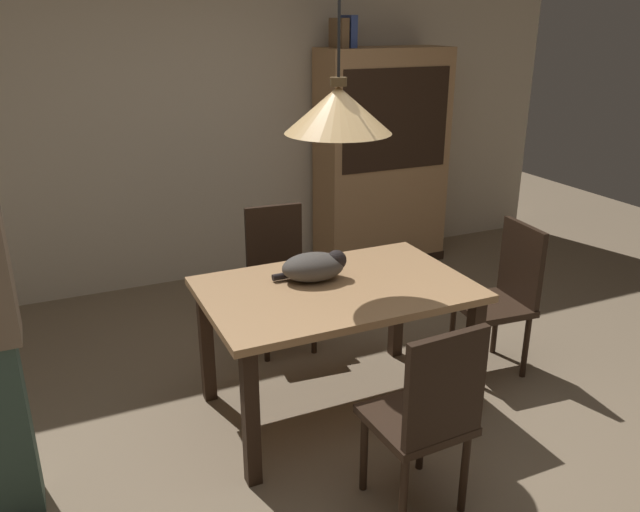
# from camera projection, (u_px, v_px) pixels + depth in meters

# --- Properties ---
(ground) EXTENTS (10.00, 10.00, 0.00)m
(ground) POSITION_uv_depth(u_px,v_px,m) (366.00, 446.00, 3.26)
(ground) COLOR #847056
(back_wall) EXTENTS (6.40, 0.10, 2.90)m
(back_wall) POSITION_uv_depth(u_px,v_px,m) (212.00, 101.00, 5.01)
(back_wall) COLOR beige
(back_wall) RESTS_ON ground
(dining_table) EXTENTS (1.40, 0.90, 0.75)m
(dining_table) POSITION_uv_depth(u_px,v_px,m) (336.00, 303.00, 3.36)
(dining_table) COLOR tan
(dining_table) RESTS_ON ground
(chair_far_back) EXTENTS (0.43, 0.43, 0.93)m
(chair_far_back) POSITION_uv_depth(u_px,v_px,m) (279.00, 271.00, 4.16)
(chair_far_back) COLOR black
(chair_far_back) RESTS_ON ground
(chair_near_front) EXTENTS (0.42, 0.42, 0.93)m
(chair_near_front) POSITION_uv_depth(u_px,v_px,m) (428.00, 413.00, 2.66)
(chair_near_front) COLOR black
(chair_near_front) RESTS_ON ground
(chair_right_side) EXTENTS (0.43, 0.43, 0.93)m
(chair_right_side) POSITION_uv_depth(u_px,v_px,m) (504.00, 292.00, 3.84)
(chair_right_side) COLOR black
(chair_right_side) RESTS_ON ground
(cat_sleeping) EXTENTS (0.39, 0.26, 0.16)m
(cat_sleeping) POSITION_uv_depth(u_px,v_px,m) (315.00, 266.00, 3.38)
(cat_sleeping) COLOR #4C4742
(cat_sleeping) RESTS_ON dining_table
(pendant_lamp) EXTENTS (0.52, 0.52, 1.30)m
(pendant_lamp) POSITION_uv_depth(u_px,v_px,m) (338.00, 109.00, 3.00)
(pendant_lamp) COLOR #E5B775
(hutch_bookcase) EXTENTS (1.12, 0.45, 1.85)m
(hutch_bookcase) POSITION_uv_depth(u_px,v_px,m) (381.00, 164.00, 5.46)
(hutch_bookcase) COLOR tan
(hutch_bookcase) RESTS_ON ground
(book_brown_thick) EXTENTS (0.06, 0.24, 0.22)m
(book_brown_thick) POSITION_uv_depth(u_px,v_px,m) (339.00, 33.00, 4.92)
(book_brown_thick) COLOR brown
(book_brown_thick) RESTS_ON hutch_bookcase
(book_blue_wide) EXTENTS (0.06, 0.24, 0.24)m
(book_blue_wide) POSITION_uv_depth(u_px,v_px,m) (347.00, 31.00, 4.94)
(book_blue_wide) COLOR #384C93
(book_blue_wide) RESTS_ON hutch_bookcase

